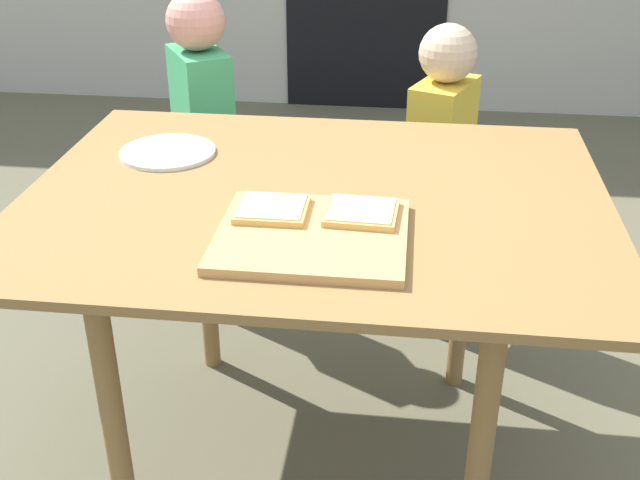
# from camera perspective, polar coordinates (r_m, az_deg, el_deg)

# --- Properties ---
(ground_plane) EXTENTS (16.00, 16.00, 0.00)m
(ground_plane) POSITION_cam_1_polar(r_m,az_deg,el_deg) (2.16, -0.29, -15.44)
(ground_plane) COLOR #615D45
(dining_table) EXTENTS (1.28, 0.99, 0.77)m
(dining_table) POSITION_cam_1_polar(r_m,az_deg,el_deg) (1.77, -0.34, 0.63)
(dining_table) COLOR olive
(dining_table) RESTS_ON ground
(cutting_board) EXTENTS (0.37, 0.33, 0.02)m
(cutting_board) POSITION_cam_1_polar(r_m,az_deg,el_deg) (1.53, -0.59, 0.34)
(cutting_board) COLOR tan
(cutting_board) RESTS_ON dining_table
(pizza_slice_far_left) EXTENTS (0.14, 0.14, 0.02)m
(pizza_slice_far_left) POSITION_cam_1_polar(r_m,az_deg,el_deg) (1.60, -3.48, 2.28)
(pizza_slice_far_left) COLOR #E7AE56
(pizza_slice_far_left) RESTS_ON cutting_board
(pizza_slice_far_right) EXTENTS (0.15, 0.14, 0.02)m
(pizza_slice_far_right) POSITION_cam_1_polar(r_m,az_deg,el_deg) (1.58, 3.03, 2.04)
(pizza_slice_far_right) COLOR #E7AE56
(pizza_slice_far_right) RESTS_ON cutting_board
(plate_white_left) EXTENTS (0.23, 0.23, 0.01)m
(plate_white_left) POSITION_cam_1_polar(r_m,az_deg,el_deg) (1.97, -10.97, 6.28)
(plate_white_left) COLOR silver
(plate_white_left) RESTS_ON dining_table
(child_left) EXTENTS (0.24, 0.28, 1.06)m
(child_left) POSITION_cam_1_polar(r_m,az_deg,el_deg) (2.53, -8.41, 7.58)
(child_left) COLOR #3F3E5D
(child_left) RESTS_ON ground
(child_right) EXTENTS (0.22, 0.27, 0.98)m
(child_right) POSITION_cam_1_polar(r_m,az_deg,el_deg) (2.47, 8.67, 5.69)
(child_right) COLOR #364240
(child_right) RESTS_ON ground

